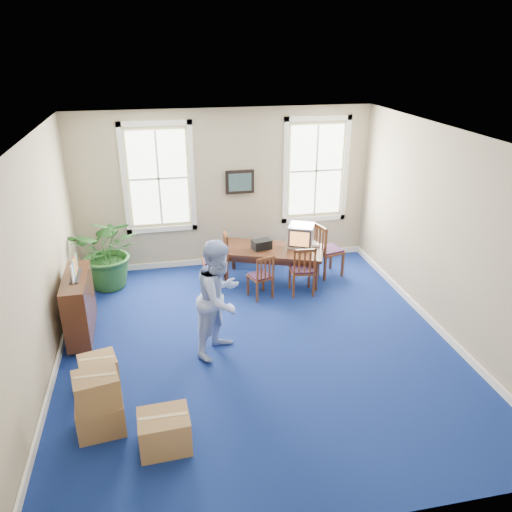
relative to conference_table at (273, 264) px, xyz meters
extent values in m
plane|color=navy|center=(-0.77, -2.22, -0.33)|extent=(6.50, 6.50, 0.00)
plane|color=white|center=(-0.77, -2.22, 2.87)|extent=(6.50, 6.50, 0.00)
plane|color=tan|center=(-0.77, 1.03, 1.27)|extent=(6.50, 0.00, 6.50)
plane|color=tan|center=(-0.77, -5.47, 1.27)|extent=(6.50, 0.00, 6.50)
plane|color=tan|center=(-3.77, -2.22, 1.27)|extent=(0.00, 6.50, 6.50)
plane|color=tan|center=(2.23, -2.22, 1.27)|extent=(0.00, 6.50, 6.50)
cube|color=white|center=(-0.77, 1.00, -0.27)|extent=(6.00, 0.04, 0.12)
cube|color=white|center=(-3.74, -2.22, -0.27)|extent=(0.04, 6.50, 0.12)
cube|color=white|center=(2.20, -2.22, -0.27)|extent=(0.04, 6.50, 0.12)
cube|color=white|center=(0.83, 0.00, 0.35)|extent=(0.19, 0.22, 0.05)
cube|color=black|center=(-0.22, 0.04, 0.42)|extent=(0.40, 0.31, 0.18)
imported|color=#94ACE7|center=(-1.34, -2.24, 0.57)|extent=(1.09, 1.11, 1.81)
cube|color=#452415|center=(-3.46, -1.37, 0.16)|extent=(0.39, 1.26, 0.99)
imported|color=#245721|center=(-3.09, 0.34, 0.40)|extent=(1.51, 1.38, 1.46)
camera|label=1|loc=(-2.11, -8.67, 4.05)|focal=35.00mm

